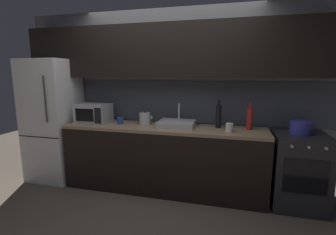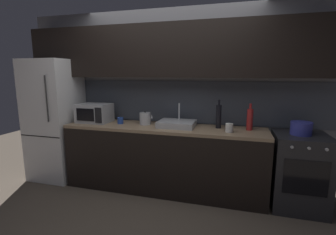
{
  "view_description": "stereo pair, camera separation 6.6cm",
  "coord_description": "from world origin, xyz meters",
  "px_view_note": "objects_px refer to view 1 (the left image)",
  "views": [
    {
      "loc": [
        0.87,
        -2.21,
        1.61
      ],
      "look_at": [
        0.07,
        0.9,
        1.03
      ],
      "focal_mm": 26.19,
      "sensor_mm": 36.0,
      "label": 1
    },
    {
      "loc": [
        0.93,
        -2.19,
        1.61
      ],
      "look_at": [
        0.07,
        0.9,
        1.03
      ],
      "focal_mm": 26.19,
      "sensor_mm": 36.0,
      "label": 2
    }
  ],
  "objects_px": {
    "wine_bottle_dark": "(219,116)",
    "cooking_pot": "(300,128)",
    "refrigerator": "(54,120)",
    "mug_blue": "(120,121)",
    "wine_bottle_red": "(250,119)",
    "oven_range": "(298,170)",
    "mug_white": "(229,128)",
    "kettle": "(145,119)",
    "microwave": "(94,113)"
  },
  "relations": [
    {
      "from": "oven_range",
      "to": "wine_bottle_dark",
      "type": "height_order",
      "value": "wine_bottle_dark"
    },
    {
      "from": "wine_bottle_dark",
      "to": "mug_blue",
      "type": "distance_m",
      "value": 1.37
    },
    {
      "from": "refrigerator",
      "to": "mug_blue",
      "type": "distance_m",
      "value": 1.1
    },
    {
      "from": "oven_range",
      "to": "wine_bottle_red",
      "type": "relative_size",
      "value": 2.67
    },
    {
      "from": "wine_bottle_red",
      "to": "cooking_pot",
      "type": "bearing_deg",
      "value": -8.88
    },
    {
      "from": "mug_white",
      "to": "cooking_pot",
      "type": "bearing_deg",
      "value": 6.69
    },
    {
      "from": "wine_bottle_dark",
      "to": "wine_bottle_red",
      "type": "bearing_deg",
      "value": -1.66
    },
    {
      "from": "oven_range",
      "to": "wine_bottle_dark",
      "type": "distance_m",
      "value": 1.15
    },
    {
      "from": "refrigerator",
      "to": "wine_bottle_red",
      "type": "relative_size",
      "value": 5.35
    },
    {
      "from": "wine_bottle_dark",
      "to": "cooking_pot",
      "type": "distance_m",
      "value": 0.96
    },
    {
      "from": "kettle",
      "to": "wine_bottle_dark",
      "type": "relative_size",
      "value": 0.51
    },
    {
      "from": "cooking_pot",
      "to": "refrigerator",
      "type": "bearing_deg",
      "value": -180.0
    },
    {
      "from": "mug_blue",
      "to": "cooking_pot",
      "type": "distance_m",
      "value": 2.31
    },
    {
      "from": "microwave",
      "to": "cooking_pot",
      "type": "height_order",
      "value": "microwave"
    },
    {
      "from": "refrigerator",
      "to": "cooking_pot",
      "type": "height_order",
      "value": "refrigerator"
    },
    {
      "from": "refrigerator",
      "to": "microwave",
      "type": "distance_m",
      "value": 0.69
    },
    {
      "from": "mug_white",
      "to": "kettle",
      "type": "bearing_deg",
      "value": 172.4
    },
    {
      "from": "oven_range",
      "to": "wine_bottle_red",
      "type": "xyz_separation_m",
      "value": [
        -0.59,
        0.09,
        0.59
      ]
    },
    {
      "from": "kettle",
      "to": "cooking_pot",
      "type": "relative_size",
      "value": 0.81
    },
    {
      "from": "refrigerator",
      "to": "microwave",
      "type": "xyz_separation_m",
      "value": [
        0.68,
        0.02,
        0.13
      ]
    },
    {
      "from": "wine_bottle_dark",
      "to": "mug_white",
      "type": "bearing_deg",
      "value": -53.65
    },
    {
      "from": "refrigerator",
      "to": "wine_bottle_dark",
      "type": "height_order",
      "value": "refrigerator"
    },
    {
      "from": "refrigerator",
      "to": "kettle",
      "type": "relative_size",
      "value": 9.44
    },
    {
      "from": "kettle",
      "to": "wine_bottle_dark",
      "type": "xyz_separation_m",
      "value": [
        1.0,
        0.04,
        0.07
      ]
    },
    {
      "from": "wine_bottle_dark",
      "to": "mug_white",
      "type": "distance_m",
      "value": 0.26
    },
    {
      "from": "mug_blue",
      "to": "mug_white",
      "type": "height_order",
      "value": "mug_white"
    },
    {
      "from": "oven_range",
      "to": "mug_blue",
      "type": "xyz_separation_m",
      "value": [
        -2.33,
        0.01,
        0.5
      ]
    },
    {
      "from": "kettle",
      "to": "mug_white",
      "type": "xyz_separation_m",
      "value": [
        1.15,
        -0.15,
        -0.03
      ]
    },
    {
      "from": "kettle",
      "to": "cooking_pot",
      "type": "bearing_deg",
      "value": -1.69
    },
    {
      "from": "wine_bottle_red",
      "to": "wine_bottle_dark",
      "type": "bearing_deg",
      "value": 178.34
    },
    {
      "from": "microwave",
      "to": "mug_blue",
      "type": "height_order",
      "value": "microwave"
    },
    {
      "from": "kettle",
      "to": "wine_bottle_dark",
      "type": "distance_m",
      "value": 1.01
    },
    {
      "from": "oven_range",
      "to": "kettle",
      "type": "height_order",
      "value": "kettle"
    },
    {
      "from": "wine_bottle_dark",
      "to": "kettle",
      "type": "bearing_deg",
      "value": -177.6
    },
    {
      "from": "wine_bottle_dark",
      "to": "wine_bottle_red",
      "type": "distance_m",
      "value": 0.39
    },
    {
      "from": "mug_blue",
      "to": "cooking_pot",
      "type": "relative_size",
      "value": 0.39
    },
    {
      "from": "microwave",
      "to": "mug_blue",
      "type": "xyz_separation_m",
      "value": [
        0.42,
        -0.01,
        -0.09
      ]
    },
    {
      "from": "kettle",
      "to": "cooking_pot",
      "type": "distance_m",
      "value": 1.96
    },
    {
      "from": "microwave",
      "to": "mug_white",
      "type": "height_order",
      "value": "microwave"
    },
    {
      "from": "kettle",
      "to": "microwave",
      "type": "bearing_deg",
      "value": -177.08
    },
    {
      "from": "oven_range",
      "to": "microwave",
      "type": "distance_m",
      "value": 2.81
    },
    {
      "from": "mug_blue",
      "to": "cooking_pot",
      "type": "bearing_deg",
      "value": -0.24
    },
    {
      "from": "wine_bottle_dark",
      "to": "mug_white",
      "type": "relative_size",
      "value": 3.49
    },
    {
      "from": "kettle",
      "to": "wine_bottle_red",
      "type": "relative_size",
      "value": 0.57
    },
    {
      "from": "wine_bottle_red",
      "to": "refrigerator",
      "type": "bearing_deg",
      "value": -178.21
    },
    {
      "from": "wine_bottle_dark",
      "to": "mug_white",
      "type": "xyz_separation_m",
      "value": [
        0.14,
        -0.19,
        -0.1
      ]
    },
    {
      "from": "kettle",
      "to": "oven_range",
      "type": "bearing_deg",
      "value": -1.72
    },
    {
      "from": "microwave",
      "to": "oven_range",
      "type": "bearing_deg",
      "value": -0.41
    },
    {
      "from": "microwave",
      "to": "mug_white",
      "type": "distance_m",
      "value": 1.93
    },
    {
      "from": "refrigerator",
      "to": "mug_white",
      "type": "xyz_separation_m",
      "value": [
        2.6,
        -0.09,
        0.05
      ]
    }
  ]
}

